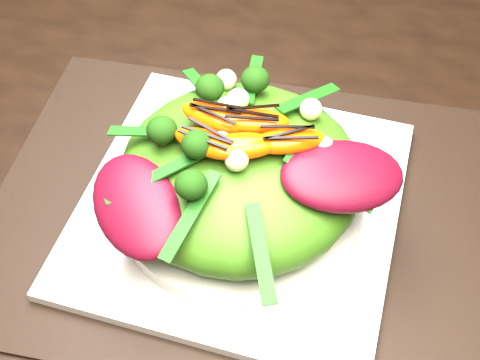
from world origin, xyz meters
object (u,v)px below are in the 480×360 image
(dining_table, at_px, (155,233))
(placemat, at_px, (240,210))
(plate_base, at_px, (240,205))
(salad_bowl, at_px, (240,196))
(orange_segment, at_px, (215,123))
(lettuce_mound, at_px, (240,172))

(dining_table, relative_size, placemat, 3.50)
(plate_base, relative_size, salad_bowl, 1.27)
(salad_bowl, bearing_deg, orange_segment, 160.52)
(placemat, relative_size, orange_segment, 7.56)
(plate_base, xyz_separation_m, lettuce_mound, (0.00, 0.00, 0.05))
(salad_bowl, height_order, orange_segment, orange_segment)
(placemat, height_order, plate_base, plate_base)
(placemat, bearing_deg, plate_base, 90.00)
(dining_table, xyz_separation_m, orange_segment, (0.05, 0.04, 0.12))
(dining_table, relative_size, plate_base, 5.68)
(dining_table, xyz_separation_m, salad_bowl, (0.07, 0.03, 0.04))
(plate_base, distance_m, salad_bowl, 0.01)
(placemat, xyz_separation_m, plate_base, (0.00, 0.00, 0.01))
(plate_base, relative_size, lettuce_mound, 1.34)
(salad_bowl, relative_size, orange_segment, 3.65)
(salad_bowl, bearing_deg, plate_base, -90.00)
(dining_table, distance_m, placemat, 0.08)
(dining_table, bearing_deg, plate_base, 24.90)
(dining_table, xyz_separation_m, lettuce_mound, (0.07, 0.03, 0.08))
(lettuce_mound, bearing_deg, dining_table, -155.10)
(placemat, xyz_separation_m, salad_bowl, (0.00, 0.00, 0.02))
(placemat, height_order, salad_bowl, salad_bowl)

